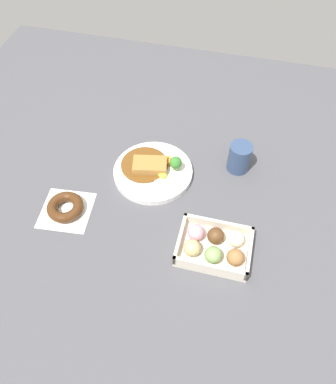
# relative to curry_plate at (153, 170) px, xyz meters

# --- Properties ---
(ground_plane) EXTENTS (1.60, 1.60, 0.00)m
(ground_plane) POSITION_rel_curry_plate_xyz_m (-0.02, 0.12, -0.01)
(ground_plane) COLOR #4C4C51
(curry_plate) EXTENTS (0.23, 0.23, 0.07)m
(curry_plate) POSITION_rel_curry_plate_xyz_m (0.00, 0.00, 0.00)
(curry_plate) COLOR white
(curry_plate) RESTS_ON ground_plane
(donut_box) EXTENTS (0.18, 0.14, 0.06)m
(donut_box) POSITION_rel_curry_plate_xyz_m (-0.22, 0.21, 0.01)
(donut_box) COLOR beige
(donut_box) RESTS_ON ground_plane
(chocolate_ring_donut) EXTENTS (0.15, 0.15, 0.03)m
(chocolate_ring_donut) POSITION_rel_curry_plate_xyz_m (0.20, 0.19, -0.00)
(chocolate_ring_donut) COLOR white
(chocolate_ring_donut) RESTS_ON ground_plane
(coffee_mug) EXTENTS (0.07, 0.07, 0.09)m
(coffee_mug) POSITION_rel_curry_plate_xyz_m (-0.24, -0.08, 0.03)
(coffee_mug) COLOR #33476B
(coffee_mug) RESTS_ON ground_plane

